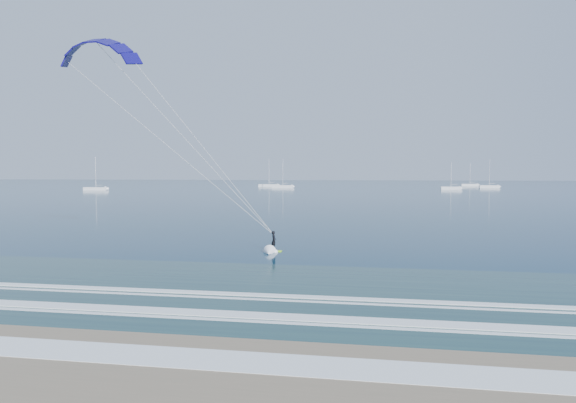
{
  "coord_description": "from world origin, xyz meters",
  "views": [
    {
      "loc": [
        5.37,
        -17.78,
        6.79
      ],
      "look_at": [
        -1.67,
        22.69,
        4.48
      ],
      "focal_mm": 32.0,
      "sensor_mm": 36.0,
      "label": 1
    }
  ],
  "objects_px": {
    "sailboat_4": "(470,185)",
    "sailboat_7": "(489,186)",
    "sailboat_3": "(451,188)",
    "sailboat_1": "(283,186)",
    "sailboat_2": "(269,185)",
    "kitesurfer_rig": "(184,137)",
    "sailboat_0": "(96,189)"
  },
  "relations": [
    {
      "from": "sailboat_0",
      "to": "sailboat_2",
      "type": "bearing_deg",
      "value": 48.37
    },
    {
      "from": "sailboat_3",
      "to": "sailboat_4",
      "type": "height_order",
      "value": "sailboat_4"
    },
    {
      "from": "sailboat_3",
      "to": "sailboat_4",
      "type": "bearing_deg",
      "value": 73.01
    },
    {
      "from": "sailboat_4",
      "to": "sailboat_7",
      "type": "height_order",
      "value": "sailboat_7"
    },
    {
      "from": "sailboat_0",
      "to": "sailboat_1",
      "type": "bearing_deg",
      "value": 34.44
    },
    {
      "from": "kitesurfer_rig",
      "to": "sailboat_3",
      "type": "height_order",
      "value": "kitesurfer_rig"
    },
    {
      "from": "kitesurfer_rig",
      "to": "sailboat_0",
      "type": "height_order",
      "value": "kitesurfer_rig"
    },
    {
      "from": "sailboat_1",
      "to": "sailboat_3",
      "type": "height_order",
      "value": "sailboat_1"
    },
    {
      "from": "sailboat_3",
      "to": "sailboat_7",
      "type": "height_order",
      "value": "sailboat_7"
    },
    {
      "from": "sailboat_0",
      "to": "sailboat_4",
      "type": "bearing_deg",
      "value": 29.61
    },
    {
      "from": "sailboat_1",
      "to": "sailboat_2",
      "type": "bearing_deg",
      "value": 120.13
    },
    {
      "from": "sailboat_1",
      "to": "sailboat_2",
      "type": "relative_size",
      "value": 0.97
    },
    {
      "from": "sailboat_4",
      "to": "sailboat_7",
      "type": "distance_m",
      "value": 28.45
    },
    {
      "from": "kitesurfer_rig",
      "to": "sailboat_1",
      "type": "xyz_separation_m",
      "value": [
        -25.65,
        185.17,
        -9.07
      ]
    },
    {
      "from": "sailboat_2",
      "to": "sailboat_4",
      "type": "relative_size",
      "value": 1.18
    },
    {
      "from": "sailboat_4",
      "to": "kitesurfer_rig",
      "type": "bearing_deg",
      "value": -105.22
    },
    {
      "from": "sailboat_3",
      "to": "sailboat_7",
      "type": "relative_size",
      "value": 0.85
    },
    {
      "from": "sailboat_1",
      "to": "sailboat_4",
      "type": "distance_m",
      "value": 97.1
    },
    {
      "from": "kitesurfer_rig",
      "to": "sailboat_7",
      "type": "distance_m",
      "value": 209.66
    },
    {
      "from": "sailboat_4",
      "to": "sailboat_3",
      "type": "bearing_deg",
      "value": -106.99
    },
    {
      "from": "sailboat_1",
      "to": "sailboat_4",
      "type": "relative_size",
      "value": 1.14
    },
    {
      "from": "kitesurfer_rig",
      "to": "sailboat_4",
      "type": "height_order",
      "value": "kitesurfer_rig"
    },
    {
      "from": "sailboat_4",
      "to": "sailboat_2",
      "type": "bearing_deg",
      "value": -165.74
    },
    {
      "from": "sailboat_4",
      "to": "sailboat_7",
      "type": "xyz_separation_m",
      "value": [
        3.47,
        -28.24,
        0.02
      ]
    },
    {
      "from": "sailboat_0",
      "to": "sailboat_7",
      "type": "bearing_deg",
      "value": 20.54
    },
    {
      "from": "sailboat_0",
      "to": "sailboat_1",
      "type": "distance_m",
      "value": 78.86
    },
    {
      "from": "kitesurfer_rig",
      "to": "sailboat_7",
      "type": "relative_size",
      "value": 1.54
    },
    {
      "from": "sailboat_1",
      "to": "sailboat_7",
      "type": "xyz_separation_m",
      "value": [
        90.97,
        13.84,
        0.01
      ]
    },
    {
      "from": "sailboat_2",
      "to": "sailboat_3",
      "type": "relative_size",
      "value": 1.23
    },
    {
      "from": "sailboat_1",
      "to": "sailboat_2",
      "type": "xyz_separation_m",
      "value": [
        -10.03,
        17.29,
        0.0
      ]
    },
    {
      "from": "sailboat_1",
      "to": "sailboat_3",
      "type": "bearing_deg",
      "value": -9.58
    },
    {
      "from": "sailboat_2",
      "to": "sailboat_0",
      "type": "bearing_deg",
      "value": -131.63
    }
  ]
}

